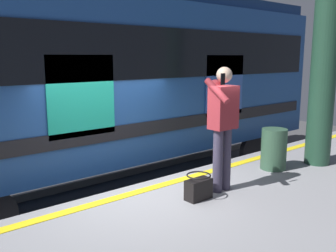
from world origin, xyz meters
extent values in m
plane|color=#3D3D3F|center=(0.00, 0.00, 0.00)|extent=(24.47, 24.47, 0.00)
cube|color=yellow|center=(0.00, 0.30, 0.97)|extent=(12.97, 0.16, 0.01)
cube|color=slate|center=(0.00, -1.44, 0.08)|extent=(17.20, 0.08, 0.16)
cube|color=slate|center=(0.00, -2.87, 0.08)|extent=(17.20, 0.08, 0.16)
cube|color=#1E478C|center=(-1.24, -2.16, 2.43)|extent=(9.46, 2.70, 2.95)
cube|color=black|center=(-1.24, -0.79, 2.94)|extent=(8.99, 0.03, 0.90)
cube|color=black|center=(-1.24, -0.79, 1.61)|extent=(8.99, 0.03, 0.24)
cube|color=#3359B2|center=(-2.89, -0.79, 2.28)|extent=(1.14, 0.02, 1.27)
cube|color=#19A58C|center=(0.42, -0.79, 2.28)|extent=(1.14, 0.02, 1.27)
cylinder|color=black|center=(-4.31, -1.08, 0.58)|extent=(0.84, 0.12, 0.84)
cylinder|color=black|center=(-4.31, -3.24, 0.58)|extent=(0.84, 0.12, 0.84)
cylinder|color=#383347|center=(-0.91, 1.02, 1.42)|extent=(0.14, 0.14, 0.92)
cylinder|color=#383347|center=(-0.73, 1.02, 1.42)|extent=(0.14, 0.14, 0.92)
cube|color=maroon|center=(-0.82, 1.02, 2.18)|extent=(0.40, 0.24, 0.60)
sphere|color=maroon|center=(-0.82, 0.86, 2.47)|extent=(0.20, 0.20, 0.20)
sphere|color=beige|center=(-0.82, 1.02, 2.64)|extent=(0.22, 0.22, 0.22)
cylinder|color=maroon|center=(-1.07, 1.02, 2.12)|extent=(0.09, 0.09, 0.54)
cylinder|color=maroon|center=(-0.59, 1.10, 2.44)|extent=(0.09, 0.42, 0.33)
cube|color=black|center=(-0.59, 1.20, 2.60)|extent=(0.07, 0.02, 0.15)
cube|color=black|center=(-0.32, 1.05, 1.10)|extent=(0.37, 0.19, 0.28)
torus|color=black|center=(-0.32, 1.05, 1.30)|extent=(0.34, 0.34, 0.02)
cylinder|color=#1E3F2D|center=(-3.20, 1.20, 2.82)|extent=(0.44, 0.44, 3.71)
cylinder|color=#2D4C38|center=(-2.30, 0.88, 1.32)|extent=(0.43, 0.43, 0.71)
camera|label=1|loc=(3.09, 4.47, 2.89)|focal=39.77mm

